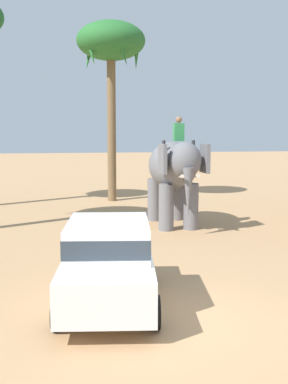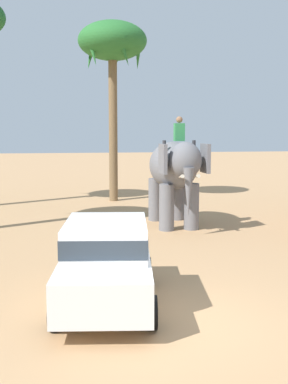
% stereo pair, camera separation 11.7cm
% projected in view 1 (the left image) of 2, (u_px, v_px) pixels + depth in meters
% --- Properties ---
extents(ground_plane, '(120.00, 120.00, 0.00)m').
position_uv_depth(ground_plane, '(166.00, 321.00, 9.01)').
color(ground_plane, tan).
extents(car_sedan_foreground, '(2.23, 4.27, 1.70)m').
position_uv_depth(car_sedan_foreground, '(108.00, 259.00, 9.76)').
color(car_sedan_foreground, white).
rests_on(car_sedan_foreground, ground).
extents(elephant_with_mahout, '(1.73, 3.90, 3.88)m').
position_uv_depth(elephant_with_mahout, '(174.00, 171.00, 17.47)').
color(elephant_with_mahout, slate).
rests_on(elephant_with_mahout, ground).
extents(palm_tree_near_hut, '(3.20, 3.20, 8.39)m').
position_uv_depth(palm_tree_near_hut, '(111.00, 46.00, 22.86)').
color(palm_tree_near_hut, brown).
rests_on(palm_tree_near_hut, ground).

